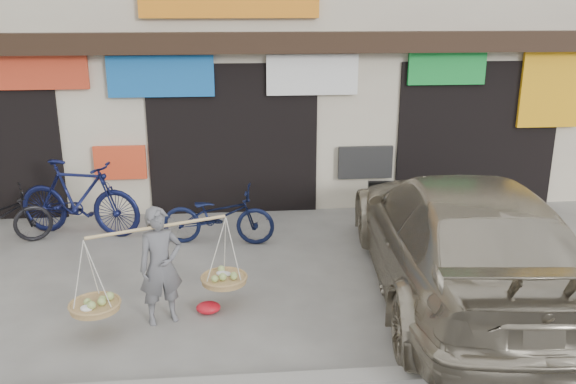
{
  "coord_description": "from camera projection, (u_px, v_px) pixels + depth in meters",
  "views": [
    {
      "loc": [
        0.01,
        -7.21,
        3.72
      ],
      "look_at": [
        0.75,
        0.9,
        1.16
      ],
      "focal_mm": 38.0,
      "sensor_mm": 36.0,
      "label": 1
    }
  ],
  "objects": [
    {
      "name": "red_bag",
      "position": [
        208.0,
        308.0,
        7.59
      ],
      "size": [
        0.31,
        0.25,
        0.14
      ],
      "primitive_type": "ellipsoid",
      "color": "red",
      "rests_on": "ground"
    },
    {
      "name": "street_vendor",
      "position": [
        161.0,
        271.0,
        7.22
      ],
      "size": [
        2.03,
        1.13,
        1.45
      ],
      "rotation": [
        0.0,
        0.0,
        0.37
      ],
      "color": "slate",
      "rests_on": "ground"
    },
    {
      "name": "suv",
      "position": [
        460.0,
        236.0,
        7.87
      ],
      "size": [
        2.77,
        5.79,
        1.63
      ],
      "rotation": [
        0.0,
        0.0,
        3.05
      ],
      "color": "#AA9F89",
      "rests_on": "ground"
    },
    {
      "name": "ground",
      "position": [
        237.0,
        299.0,
        7.96
      ],
      "size": [
        70.0,
        70.0,
        0.0
      ],
      "primitive_type": "plane",
      "color": "gray",
      "rests_on": "ground"
    },
    {
      "name": "shophouse_block",
      "position": [
        230.0,
        15.0,
        13.03
      ],
      "size": [
        14.0,
        6.32,
        7.0
      ],
      "color": "beige",
      "rests_on": "ground"
    },
    {
      "name": "bike_1",
      "position": [
        79.0,
        198.0,
        9.98
      ],
      "size": [
        2.2,
        1.16,
        1.27
      ],
      "primitive_type": "imported",
      "rotation": [
        0.0,
        0.0,
        1.29
      ],
      "color": "#10153B",
      "rests_on": "ground"
    },
    {
      "name": "bike_2",
      "position": [
        218.0,
        216.0,
        9.67
      ],
      "size": [
        1.85,
        0.86,
        0.94
      ],
      "primitive_type": "imported",
      "rotation": [
        0.0,
        0.0,
        1.43
      ],
      "color": "black",
      "rests_on": "ground"
    }
  ]
}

